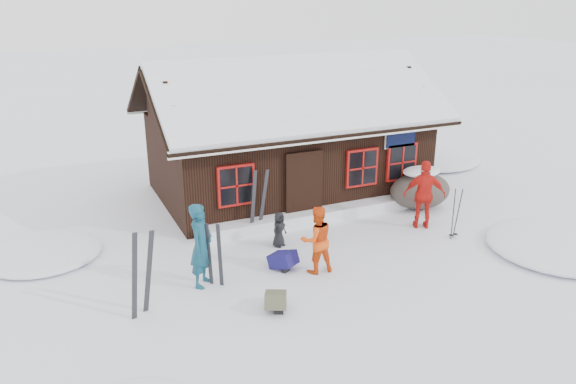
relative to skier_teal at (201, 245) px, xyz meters
name	(u,v)px	position (x,y,z in m)	size (l,w,h in m)	color
ground	(313,261)	(2.79, 0.03, -0.97)	(120.00, 120.00, 0.00)	white
mountain_hut	(286,145)	(4.29, 5.01, 0.61)	(8.90, 6.09, 4.42)	black
snow_drift	(325,214)	(4.29, 2.28, -0.79)	(7.60, 0.60, 0.35)	white
snow_mounds	(336,223)	(4.44, 1.89, -0.97)	(20.60, 13.20, 0.48)	white
skier_teal	(201,245)	(0.00, 0.00, 0.00)	(0.71, 0.46, 1.94)	#114154
skier_orange_left	(317,240)	(2.61, -0.48, -0.15)	(0.79, 0.62, 1.63)	#E64B10
skier_orange_right	(424,195)	(6.50, 0.65, 0.00)	(1.13, 0.47, 1.93)	red
skier_crouched	(279,229)	(2.37, 1.16, -0.50)	(0.46, 0.30, 0.93)	black
boulder	(420,189)	(7.39, 1.98, -0.39)	(1.94, 1.45, 1.14)	#4F473F
ski_pair_left	(142,275)	(-1.42, -0.66, -0.10)	(0.63, 0.25, 1.84)	black
ski_pair_mid	(214,256)	(0.26, -0.11, -0.26)	(0.32, 0.25, 1.53)	black
ski_pair_right	(258,202)	(2.22, 2.23, -0.11)	(0.63, 0.18, 1.82)	black
ski_poles	(455,214)	(6.84, -0.27, -0.30)	(0.25, 0.13, 1.42)	black
backpack_blue	(283,263)	(1.95, -0.05, -0.80)	(0.45, 0.60, 0.33)	#171354
backpack_olive	(276,303)	(1.07, -1.66, -0.81)	(0.44, 0.58, 0.32)	#4E5039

